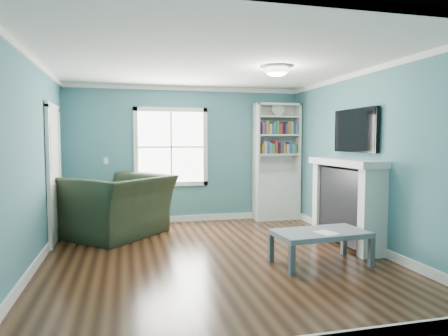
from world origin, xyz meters
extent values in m
plane|color=black|center=(0.00, 0.00, 0.00)|extent=(5.00, 5.00, 0.00)
plane|color=#43717E|center=(0.00, 2.50, 1.30)|extent=(4.50, 0.00, 4.50)
plane|color=#43717E|center=(0.00, -2.50, 1.30)|extent=(4.50, 0.00, 4.50)
plane|color=#43717E|center=(-2.25, 0.00, 1.30)|extent=(0.00, 5.00, 5.00)
plane|color=#43717E|center=(2.25, 0.00, 1.30)|extent=(0.00, 5.00, 5.00)
plane|color=white|center=(0.00, 0.00, 2.60)|extent=(5.00, 5.00, 0.00)
cube|color=white|center=(0.00, 2.48, 0.06)|extent=(4.50, 0.03, 0.12)
cube|color=white|center=(-2.23, 0.00, 0.06)|extent=(0.03, 5.00, 0.12)
cube|color=white|center=(2.23, 0.00, 0.06)|extent=(0.03, 5.00, 0.12)
cube|color=white|center=(0.00, 2.48, 2.56)|extent=(4.50, 0.04, 0.08)
cube|color=white|center=(0.00, -2.48, 2.56)|extent=(4.50, 0.04, 0.08)
cube|color=white|center=(-2.23, 0.00, 2.56)|extent=(0.04, 5.00, 0.08)
cube|color=white|center=(2.23, 0.00, 2.56)|extent=(0.04, 5.00, 0.08)
cube|color=white|center=(-0.30, 2.50, 1.45)|extent=(1.24, 0.01, 1.34)
cube|color=white|center=(-0.96, 2.48, 1.45)|extent=(0.08, 0.06, 1.50)
cube|color=white|center=(0.36, 2.48, 1.45)|extent=(0.08, 0.06, 1.50)
cube|color=white|center=(-0.30, 2.48, 0.74)|extent=(1.40, 0.06, 0.08)
cube|color=white|center=(-0.30, 2.48, 2.16)|extent=(1.40, 0.06, 0.08)
cube|color=white|center=(-0.30, 2.48, 1.45)|extent=(1.24, 0.03, 0.03)
cube|color=white|center=(-0.30, 2.48, 1.45)|extent=(0.03, 0.03, 1.34)
cube|color=silver|center=(1.77, 2.30, 0.45)|extent=(0.90, 0.35, 0.90)
cube|color=silver|center=(1.34, 2.30, 1.60)|extent=(0.04, 0.35, 1.40)
cube|color=silver|center=(2.20, 2.30, 1.60)|extent=(0.04, 0.35, 1.40)
cube|color=silver|center=(1.77, 2.46, 1.60)|extent=(0.90, 0.02, 1.40)
cube|color=silver|center=(1.77, 2.30, 2.28)|extent=(0.90, 0.35, 0.04)
cube|color=silver|center=(1.77, 2.30, 0.92)|extent=(0.84, 0.33, 0.03)
cube|color=silver|center=(1.77, 2.30, 1.30)|extent=(0.84, 0.33, 0.03)
cube|color=silver|center=(1.77, 2.30, 1.68)|extent=(0.84, 0.33, 0.03)
cube|color=silver|center=(1.77, 2.30, 2.04)|extent=(0.84, 0.33, 0.03)
cube|color=olive|center=(1.77, 2.28, 1.43)|extent=(0.70, 0.25, 0.22)
cube|color=tan|center=(1.77, 2.28, 1.81)|extent=(0.70, 0.25, 0.22)
cylinder|color=beige|center=(1.77, 2.25, 2.19)|extent=(0.26, 0.06, 0.26)
cube|color=black|center=(2.09, 0.20, 0.60)|extent=(0.30, 1.20, 1.10)
cube|color=black|center=(2.07, 0.20, 0.40)|extent=(0.22, 0.65, 0.70)
cube|color=silver|center=(2.07, -0.47, 0.60)|extent=(0.36, 0.16, 1.20)
cube|color=silver|center=(2.07, 0.87, 0.60)|extent=(0.36, 0.16, 1.20)
cube|color=silver|center=(2.05, 0.20, 1.25)|extent=(0.44, 1.58, 0.10)
cube|color=black|center=(2.20, 0.20, 1.72)|extent=(0.06, 1.10, 0.65)
cube|color=silver|center=(-2.23, 1.40, 1.02)|extent=(0.04, 0.80, 2.05)
cube|color=white|center=(-2.22, 0.95, 1.02)|extent=(0.05, 0.08, 2.13)
cube|color=white|center=(-2.22, 1.85, 1.02)|extent=(0.05, 0.08, 2.13)
cube|color=white|center=(-2.22, 1.40, 2.09)|extent=(0.05, 0.98, 0.08)
sphere|color=#BF8C3F|center=(-2.17, 1.70, 0.95)|extent=(0.07, 0.07, 0.07)
ellipsoid|color=white|center=(0.90, 0.10, 2.54)|extent=(0.34, 0.34, 0.15)
cylinder|color=white|center=(0.90, 0.10, 2.58)|extent=(0.38, 0.38, 0.03)
cube|color=white|center=(-1.50, 2.48, 1.20)|extent=(0.08, 0.01, 0.12)
imported|color=black|center=(-1.27, 1.60, 0.67)|extent=(1.78, 1.80, 1.34)
cube|color=#454D52|center=(0.72, -0.90, 0.18)|extent=(0.07, 0.07, 0.36)
cube|color=#454D52|center=(1.83, -0.82, 0.18)|extent=(0.07, 0.07, 0.36)
cube|color=#454D52|center=(0.67, -0.33, 0.18)|extent=(0.07, 0.07, 0.36)
cube|color=#454D52|center=(1.78, -0.24, 0.18)|extent=(0.07, 0.07, 0.36)
cube|color=#515B68|center=(1.25, -0.57, 0.39)|extent=(1.22, 0.73, 0.06)
cube|color=white|center=(1.27, -0.69, 0.43)|extent=(0.28, 0.32, 0.00)
camera|label=1|loc=(-1.14, -5.14, 1.58)|focal=32.00mm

